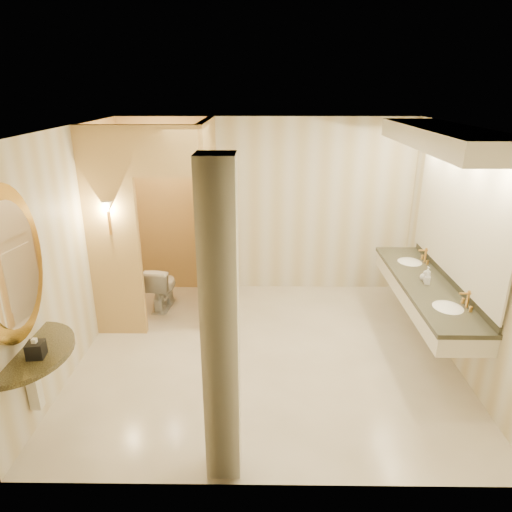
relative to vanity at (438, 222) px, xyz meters
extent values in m
plane|color=silver|center=(-1.98, -0.22, -1.63)|extent=(4.50, 4.50, 0.00)
plane|color=silver|center=(-1.98, -0.22, 1.07)|extent=(4.50, 4.50, 0.00)
cube|color=beige|center=(-1.98, 1.78, -0.28)|extent=(4.50, 0.02, 2.70)
cube|color=beige|center=(-1.98, -2.22, -0.28)|extent=(4.50, 0.02, 2.70)
cube|color=beige|center=(-4.23, -0.22, -0.28)|extent=(0.02, 4.00, 2.70)
cube|color=beige|center=(0.27, -0.22, -0.28)|extent=(0.02, 4.00, 2.70)
cube|color=tan|center=(-2.78, 1.03, -0.28)|extent=(0.10, 1.50, 2.70)
cube|color=tan|center=(-3.90, 0.28, -0.28)|extent=(0.65, 0.10, 2.70)
cube|color=tan|center=(-3.18, 0.28, 0.77)|extent=(0.80, 0.10, 0.60)
cube|color=silver|center=(-2.85, 0.67, -0.58)|extent=(0.19, 0.80, 2.10)
cylinder|color=gold|center=(-3.90, 0.21, -0.08)|extent=(0.03, 0.03, 0.30)
cone|color=silver|center=(-3.90, 0.21, 0.12)|extent=(0.14, 0.14, 0.14)
cube|color=silver|center=(-0.03, 0.00, -0.90)|extent=(0.60, 2.50, 0.24)
cube|color=black|center=(-0.03, 0.00, -0.78)|extent=(0.64, 2.54, 0.05)
cube|color=black|center=(0.25, 0.00, -0.71)|extent=(0.03, 2.50, 0.10)
ellipsoid|color=white|center=(-0.03, -0.68, -0.80)|extent=(0.40, 0.44, 0.15)
cylinder|color=gold|center=(0.17, -0.68, -0.67)|extent=(0.03, 0.03, 0.22)
ellipsoid|color=white|center=(-0.03, 0.68, -0.80)|extent=(0.40, 0.44, 0.15)
cylinder|color=gold|center=(0.17, 0.68, -0.67)|extent=(0.03, 0.03, 0.22)
cube|color=white|center=(0.25, 0.00, 0.07)|extent=(0.03, 2.50, 1.40)
cube|color=silver|center=(-0.03, 0.00, 0.96)|extent=(0.75, 2.70, 0.22)
cylinder|color=black|center=(-4.21, -1.58, -0.78)|extent=(1.08, 1.08, 0.05)
cube|color=silver|center=(-4.17, -1.58, -1.08)|extent=(0.10, 0.10, 0.60)
cylinder|color=gold|center=(-4.19, -1.58, 0.07)|extent=(0.07, 1.08, 1.08)
cylinder|color=white|center=(-4.15, -1.58, 0.07)|extent=(0.02, 0.86, 0.86)
cube|color=silver|center=(-2.36, -2.02, -0.28)|extent=(0.28, 0.28, 2.70)
cube|color=black|center=(-4.03, -1.68, -0.68)|extent=(0.16, 0.16, 0.14)
imported|color=white|center=(-3.52, 1.02, -1.30)|extent=(0.44, 0.69, 0.67)
imported|color=beige|center=(-0.05, -0.06, -0.68)|extent=(0.08, 0.08, 0.14)
imported|color=silver|center=(-0.05, 0.05, -0.69)|extent=(0.11, 0.11, 0.12)
imported|color=#C6B28C|center=(-0.04, -0.02, -0.65)|extent=(0.09, 0.09, 0.21)
camera|label=1|loc=(-2.05, -5.11, 1.50)|focal=32.00mm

